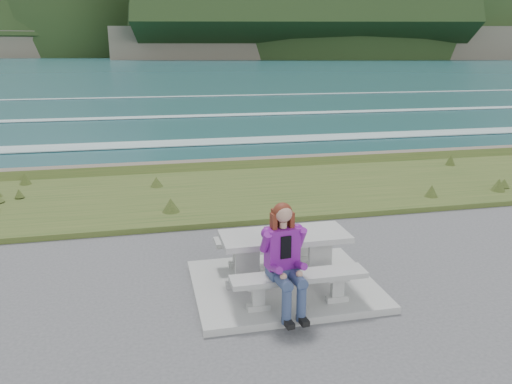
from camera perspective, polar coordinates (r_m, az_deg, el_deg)
concrete_slab at (r=7.39m, az=3.19°, el=-10.59°), size 2.60×2.10×0.10m
picnic_table at (r=7.13m, az=3.27°, el=-6.03°), size 1.80×0.75×0.75m
bench_landward at (r=6.61m, az=4.92°, el=-10.11°), size 1.80×0.35×0.45m
bench_seaward at (r=7.84m, az=1.84°, el=-5.75°), size 1.80×0.35×0.45m
grass_verge at (r=11.98m, az=-3.32°, el=-0.34°), size 160.00×4.50×0.22m
shore_drop at (r=14.75m, az=-5.18°, el=2.73°), size 160.00×0.80×2.20m
ocean at (r=31.90m, az=-9.27°, el=6.51°), size 1600.00×1600.00×0.09m
headland_range at (r=447.80m, az=13.25°, el=16.32°), size 729.83×363.95×231.80m
seated_woman at (r=6.36m, az=3.49°, el=-9.41°), size 0.47×0.74×1.42m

